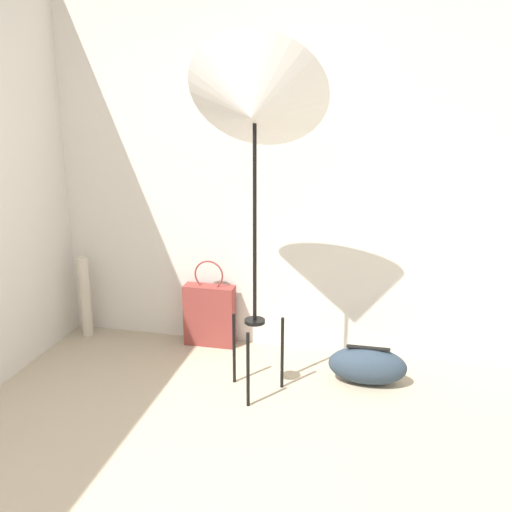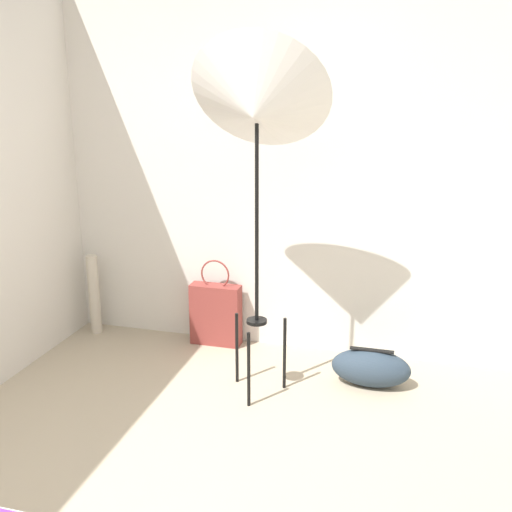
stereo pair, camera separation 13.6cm
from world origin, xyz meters
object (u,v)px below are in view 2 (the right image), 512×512
Objects in this scene: tote_bag at (216,314)px; paper_roll at (94,295)px; photo_umbrella at (257,107)px; duffel_bag at (371,368)px.

tote_bag is 0.94m from paper_roll.
photo_umbrella reaches higher than paper_roll.
tote_bag is (-0.47, 0.60, -1.46)m from photo_umbrella.
photo_umbrella is at bearing -52.18° from tote_bag.
photo_umbrella is 2.05m from paper_roll.
duffel_bag is 2.09m from paper_roll.
tote_bag reaches higher than paper_roll.
duffel_bag is at bearing -16.79° from tote_bag.
photo_umbrella is 3.30× the size of tote_bag.
photo_umbrella is at bearing -21.53° from paper_roll.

